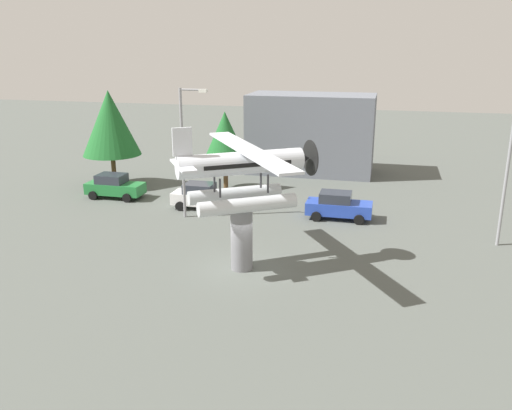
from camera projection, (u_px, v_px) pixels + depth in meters
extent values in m
plane|color=#515651|center=(242.00, 268.00, 27.14)|extent=(140.00, 140.00, 0.00)
cylinder|color=slate|center=(242.00, 238.00, 26.66)|extent=(1.10, 1.10, 3.30)
cylinder|color=silver|center=(248.00, 205.00, 25.17)|extent=(4.39, 3.24, 0.70)
cylinder|color=#333338|center=(268.00, 184.00, 25.78)|extent=(0.14, 0.14, 0.90)
cylinder|color=#333338|center=(220.00, 188.00, 25.01)|extent=(0.14, 0.14, 0.90)
cylinder|color=silver|center=(235.00, 194.00, 26.98)|extent=(4.39, 3.24, 0.70)
cylinder|color=#333338|center=(261.00, 179.00, 26.68)|extent=(0.14, 0.14, 0.90)
cylinder|color=#333338|center=(214.00, 183.00, 25.91)|extent=(0.14, 0.14, 0.90)
cylinder|color=silver|center=(241.00, 163.00, 25.55)|extent=(5.77, 4.34, 1.10)
cube|color=black|center=(245.00, 163.00, 25.62)|extent=(4.25, 3.35, 0.20)
cone|color=#262628|center=(303.00, 158.00, 26.60)|extent=(1.07, 1.12, 0.88)
cylinder|color=black|center=(310.00, 158.00, 26.73)|extent=(1.03, 1.52, 1.80)
cube|color=silver|center=(249.00, 150.00, 25.50)|extent=(6.66, 9.28, 0.12)
cube|color=silver|center=(183.00, 165.00, 24.62)|extent=(2.13, 2.72, 0.10)
cube|color=silver|center=(182.00, 142.00, 24.30)|extent=(0.82, 0.60, 1.30)
cube|color=#237A38|center=(115.00, 188.00, 39.32)|extent=(4.20, 1.70, 0.80)
cube|color=#2D333D|center=(111.00, 179.00, 39.17)|extent=(2.00, 1.56, 0.64)
cylinder|color=black|center=(127.00, 198.00, 38.29)|extent=(0.64, 0.22, 0.64)
cylinder|color=black|center=(138.00, 191.00, 39.96)|extent=(0.64, 0.22, 0.64)
cylinder|color=black|center=(93.00, 195.00, 38.91)|extent=(0.64, 0.22, 0.64)
cylinder|color=black|center=(105.00, 189.00, 40.58)|extent=(0.64, 0.22, 0.64)
cube|color=white|center=(203.00, 198.00, 36.77)|extent=(4.20, 1.70, 0.80)
cube|color=#2D333D|center=(199.00, 188.00, 36.62)|extent=(2.00, 1.56, 0.64)
cylinder|color=black|center=(218.00, 209.00, 35.74)|extent=(0.64, 0.22, 0.64)
cylinder|color=black|center=(226.00, 202.00, 37.42)|extent=(0.64, 0.22, 0.64)
cylinder|color=black|center=(180.00, 206.00, 36.36)|extent=(0.64, 0.22, 0.64)
cylinder|color=black|center=(189.00, 199.00, 38.04)|extent=(0.64, 0.22, 0.64)
cube|color=#2847B7|center=(339.00, 208.00, 34.61)|extent=(4.20, 1.70, 0.80)
cube|color=#2D333D|center=(336.00, 197.00, 34.46)|extent=(2.00, 1.56, 0.64)
cylinder|color=black|center=(359.00, 220.00, 33.58)|extent=(0.64, 0.22, 0.64)
cylinder|color=black|center=(361.00, 211.00, 35.25)|extent=(0.64, 0.22, 0.64)
cylinder|color=black|center=(316.00, 217.00, 34.20)|extent=(0.64, 0.22, 0.64)
cylinder|color=black|center=(320.00, 208.00, 35.87)|extent=(0.64, 0.22, 0.64)
cylinder|color=gray|center=(183.00, 155.00, 33.98)|extent=(0.18, 0.18, 8.32)
cylinder|color=gray|center=(192.00, 90.00, 32.61)|extent=(1.60, 0.12, 0.12)
cube|color=silver|center=(203.00, 91.00, 32.47)|extent=(0.50, 0.28, 0.20)
cylinder|color=gray|center=(507.00, 173.00, 29.06)|extent=(0.18, 0.18, 8.34)
cube|color=slate|center=(311.00, 134.00, 46.53)|extent=(10.73, 5.19, 6.78)
cylinder|color=brown|center=(114.00, 170.00, 42.58)|extent=(0.36, 0.36, 2.50)
cone|color=#1E6028|center=(110.00, 123.00, 41.49)|extent=(4.52, 4.52, 5.02)
cylinder|color=brown|center=(226.00, 176.00, 41.35)|extent=(0.36, 0.36, 2.22)
cone|color=#1E6028|center=(225.00, 137.00, 40.46)|extent=(3.46, 3.46, 3.85)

